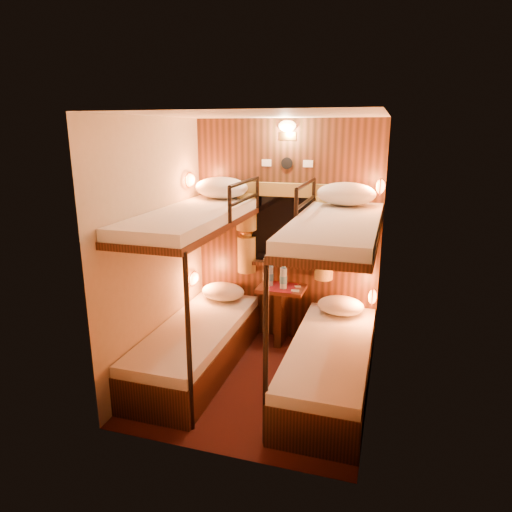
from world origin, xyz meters
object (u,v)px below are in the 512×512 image
(bunk_left, at_px, (196,315))
(bottle_left, at_px, (270,276))
(table, at_px, (281,308))
(bottle_right, at_px, (283,278))
(bunk_right, at_px, (331,332))

(bunk_left, relative_size, bottle_left, 7.26)
(table, relative_size, bottle_right, 2.44)
(bunk_left, height_order, bottle_left, bunk_left)
(bunk_right, xyz_separation_m, bottle_right, (-0.62, 0.74, 0.21))
(bunk_left, bearing_deg, table, 50.33)
(bunk_right, bearing_deg, table, 129.67)
(bunk_left, xyz_separation_m, bunk_right, (1.30, 0.00, 0.00))
(bottle_left, relative_size, bottle_right, 0.97)
(bunk_left, xyz_separation_m, table, (0.65, 0.78, -0.14))
(table, bearing_deg, bottle_right, -51.94)
(bunk_left, bearing_deg, bottle_left, 56.75)
(bunk_left, height_order, bunk_right, same)
(bunk_left, height_order, bottle_right, bunk_left)
(bottle_left, height_order, bottle_right, bottle_right)
(bottle_left, distance_m, bottle_right, 0.17)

